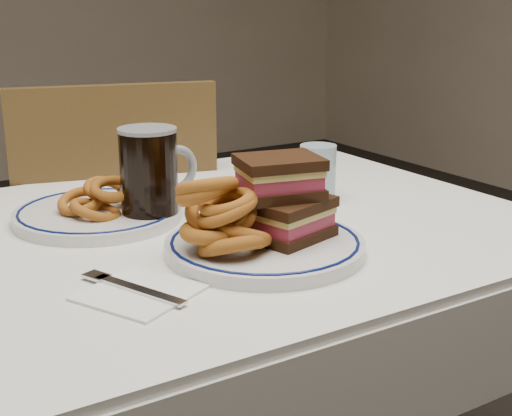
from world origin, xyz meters
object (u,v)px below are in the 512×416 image
main_plate (265,245)px  reuben_sandwich (285,198)px  beer_mug (151,175)px  chair_far (116,260)px  far_plate (98,214)px

main_plate → reuben_sandwich: size_ratio=2.02×
beer_mug → reuben_sandwich: bearing=-63.4°
chair_far → beer_mug: size_ratio=5.77×
chair_far → beer_mug: 0.56m
main_plate → beer_mug: size_ratio=1.84×
reuben_sandwich → chair_far: bearing=91.6°
far_plate → chair_far: bearing=66.5°
far_plate → reuben_sandwich: bearing=-57.0°
chair_far → far_plate: (-0.17, -0.39, 0.25)m
main_plate → far_plate: (-0.16, 0.29, -0.00)m
beer_mug → far_plate: beer_mug is taller
reuben_sandwich → far_plate: reuben_sandwich is taller
main_plate → beer_mug: 0.25m
reuben_sandwich → beer_mug: (-0.12, 0.23, 0.00)m
far_plate → main_plate: bearing=-61.7°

